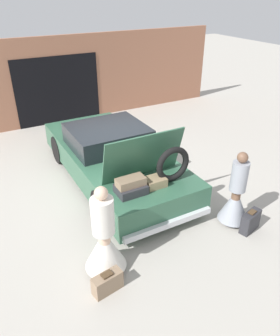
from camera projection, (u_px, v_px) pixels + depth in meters
ground_plane at (114, 178)px, 8.08m from camera, size 40.00×40.00×0.00m
garage_wall_back at (57, 81)px, 10.75m from camera, size 12.00×0.14×2.80m
car at (113, 157)px, 7.80m from camera, size 2.04×4.88×1.75m
person_left at (104, 242)px, 5.23m from camera, size 0.69×0.69×1.62m
person_right at (236, 199)px, 6.33m from camera, size 0.59×0.59×1.55m
suitcase_beside_left_person at (107, 283)px, 5.03m from camera, size 0.50×0.27×0.36m
suitcase_beside_right_person at (250, 221)px, 6.27m from camera, size 0.49×0.30×0.44m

